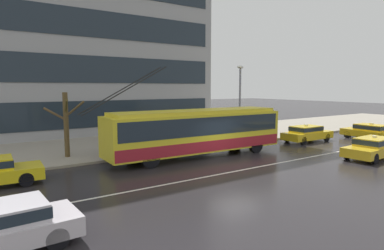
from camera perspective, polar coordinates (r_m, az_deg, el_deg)
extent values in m
plane|color=#262326|center=(18.79, 7.54, -6.77)|extent=(160.00, 160.00, 0.00)
cube|color=gray|center=(26.50, -6.25, -2.69)|extent=(80.00, 10.00, 0.14)
cube|color=silver|center=(17.94, 10.10, -7.46)|extent=(72.00, 0.14, 0.01)
cube|color=yellow|center=(20.38, 0.90, -1.17)|extent=(11.71, 2.77, 2.31)
cube|color=yellow|center=(20.25, 0.91, 2.35)|extent=(11.00, 2.50, 0.20)
cube|color=#1E2833|center=(20.32, 0.91, 0.12)|extent=(11.24, 2.79, 1.06)
cube|color=maroon|center=(20.49, 0.90, -3.22)|extent=(11.59, 2.79, 0.65)
cube|color=#1E2833|center=(23.98, 12.48, 0.96)|extent=(0.18, 2.18, 1.16)
cube|color=black|center=(23.83, 12.26, 2.36)|extent=(0.21, 1.88, 0.28)
cylinder|color=black|center=(18.35, -12.14, 6.06)|extent=(4.80, 0.18, 2.60)
cylinder|color=black|center=(17.69, -11.34, 6.06)|extent=(4.80, 0.18, 2.60)
cylinder|color=black|center=(23.75, 7.44, -2.68)|extent=(1.05, 0.33, 1.04)
cylinder|color=black|center=(22.16, 11.06, -3.42)|extent=(1.05, 0.33, 1.04)
cylinder|color=black|center=(19.76, -9.95, -4.61)|extent=(1.05, 0.33, 1.04)
cylinder|color=black|center=(17.82, -7.23, -5.80)|extent=(1.05, 0.33, 1.04)
cylinder|color=black|center=(17.72, -27.35, -7.26)|extent=(0.63, 0.22, 0.62)
cylinder|color=black|center=(16.23, -26.91, -8.47)|extent=(0.63, 0.22, 0.62)
cube|color=yellow|center=(27.78, 19.44, -1.68)|extent=(4.46, 1.75, 0.55)
cube|color=yellow|center=(27.57, 19.26, -0.66)|extent=(2.41, 1.50, 0.48)
cube|color=#1E2833|center=(27.57, 19.26, -0.61)|extent=(2.46, 1.51, 0.31)
cube|color=silver|center=(27.53, 19.28, -0.02)|extent=(0.28, 0.16, 0.12)
cylinder|color=black|center=(29.42, 19.95, -1.65)|extent=(0.62, 0.20, 0.62)
cylinder|color=black|center=(28.56, 22.41, -1.99)|extent=(0.62, 0.20, 0.62)
cylinder|color=black|center=(27.13, 16.27, -2.18)|extent=(0.62, 0.20, 0.62)
cylinder|color=black|center=(26.19, 18.82, -2.58)|extent=(0.62, 0.20, 0.62)
cube|color=gold|center=(30.98, 28.45, -1.29)|extent=(1.99, 4.30, 0.55)
cube|color=yellow|center=(30.83, 28.77, -0.37)|extent=(1.65, 2.35, 0.48)
cube|color=#1E2833|center=(30.83, 28.78, -0.33)|extent=(1.67, 2.39, 0.31)
cube|color=silver|center=(30.80, 28.81, 0.20)|extent=(0.17, 0.29, 0.12)
cylinder|color=black|center=(31.05, 25.48, -1.48)|extent=(0.23, 0.63, 0.62)
cylinder|color=black|center=(32.38, 27.02, -1.25)|extent=(0.23, 0.63, 0.62)
cylinder|color=black|center=(29.64, 29.97, -2.08)|extent=(0.23, 0.63, 0.62)
cube|color=gold|center=(22.86, 28.90, -3.85)|extent=(4.45, 2.01, 0.55)
cube|color=gold|center=(22.94, 29.15, -2.53)|extent=(2.44, 1.65, 0.48)
cube|color=#1E2833|center=(22.94, 29.15, -2.47)|extent=(2.48, 1.67, 0.31)
cube|color=silver|center=(22.90, 29.19, -1.76)|extent=(0.29, 0.17, 0.12)
cylinder|color=black|center=(21.29, 29.22, -5.14)|extent=(0.63, 0.23, 0.62)
cylinder|color=black|center=(21.95, 25.43, -4.60)|extent=(0.63, 0.23, 0.62)
cylinder|color=black|center=(24.51, 28.56, -3.65)|extent=(0.63, 0.23, 0.62)
cylinder|color=black|center=(9.92, -22.45, -17.83)|extent=(0.63, 0.23, 0.62)
cylinder|color=black|center=(11.33, -24.45, -14.80)|extent=(0.63, 0.23, 0.62)
cylinder|color=gray|center=(23.31, 0.68, -0.73)|extent=(0.08, 0.08, 2.43)
cylinder|color=gray|center=(21.48, -7.20, -1.41)|extent=(0.08, 0.08, 2.43)
cylinder|color=gray|center=(24.60, -1.41, -0.34)|extent=(0.08, 0.08, 2.43)
cylinder|color=gray|center=(22.88, -8.98, -0.94)|extent=(0.08, 0.08, 2.43)
cube|color=#99ADB2|center=(23.69, -5.06, -0.52)|extent=(3.41, 0.04, 1.95)
cube|color=#B2B2B7|center=(22.89, -4.13, 2.28)|extent=(3.89, 1.87, 0.08)
cube|color=brown|center=(23.46, -4.57, -2.59)|extent=(2.51, 0.36, 0.08)
cylinder|color=#5B434F|center=(21.54, -9.04, -3.59)|extent=(0.14, 0.14, 0.82)
cylinder|color=#5B434F|center=(21.68, -8.82, -3.52)|extent=(0.14, 0.14, 0.82)
cylinder|color=gray|center=(21.50, -8.96, -1.74)|extent=(0.50, 0.50, 0.56)
sphere|color=tan|center=(21.45, -8.98, -0.70)|extent=(0.22, 0.22, 0.22)
cone|color=red|center=(21.52, -8.83, 0.11)|extent=(1.51, 1.51, 0.31)
cylinder|color=#333333|center=(21.58, -8.81, -1.28)|extent=(0.02, 0.02, 0.74)
cylinder|color=#454543|center=(21.33, -13.81, -3.80)|extent=(0.14, 0.14, 0.82)
cylinder|color=#454543|center=(21.35, -13.38, -3.78)|extent=(0.14, 0.14, 0.82)
cylinder|color=#4D3723|center=(21.23, -13.65, -1.89)|extent=(0.44, 0.44, 0.61)
sphere|color=tan|center=(21.17, -13.68, -0.78)|extent=(0.21, 0.21, 0.21)
cone|color=#248E46|center=(21.15, -13.38, 0.00)|extent=(1.61, 1.61, 0.32)
cylinder|color=#333333|center=(21.22, -13.34, -1.45)|extent=(0.02, 0.02, 0.76)
cylinder|color=black|center=(23.54, -2.86, -2.63)|extent=(0.14, 0.14, 0.83)
cylinder|color=black|center=(23.69, -3.00, -2.58)|extent=(0.14, 0.14, 0.83)
cylinder|color=maroon|center=(23.51, -2.94, -0.88)|extent=(0.42, 0.42, 0.61)
sphere|color=tan|center=(23.46, -2.95, 0.11)|extent=(0.21, 0.21, 0.21)
cone|color=gold|center=(23.32, -2.85, 0.78)|extent=(1.32, 1.32, 0.29)
cylinder|color=#333333|center=(23.37, -2.84, -0.49)|extent=(0.02, 0.02, 0.75)
cylinder|color=navy|center=(23.64, -6.89, -2.69)|extent=(0.14, 0.14, 0.78)
cylinder|color=navy|center=(23.51, -6.66, -2.74)|extent=(0.14, 0.14, 0.78)
cylinder|color=maroon|center=(23.48, -6.80, -1.10)|extent=(0.41, 0.41, 0.56)
sphere|color=tan|center=(23.43, -6.81, -0.17)|extent=(0.21, 0.21, 0.21)
cone|color=red|center=(23.49, -6.99, 0.55)|extent=(1.15, 1.15, 0.30)
cylinder|color=#333333|center=(23.55, -6.97, -0.69)|extent=(0.02, 0.02, 0.73)
cylinder|color=gray|center=(26.18, 8.33, 3.53)|extent=(0.16, 0.16, 5.63)
ellipsoid|color=silver|center=(26.19, 8.44, 9.96)|extent=(0.60, 0.32, 0.24)
cylinder|color=brown|center=(21.01, -21.07, 0.02)|extent=(0.30, 0.30, 3.89)
cylinder|color=#4B411D|center=(20.22, -21.07, 3.10)|extent=(0.37, 1.46, 0.86)
cylinder|color=brown|center=(20.87, -22.77, 1.78)|extent=(1.28, 0.22, 0.86)
cylinder|color=brown|center=(20.74, -19.75, 2.66)|extent=(1.06, 0.78, 1.00)
cube|color=#1E2833|center=(28.88, -17.56, 1.80)|extent=(24.32, 0.06, 2.25)
cube|color=#1E2833|center=(28.83, -17.82, 9.25)|extent=(24.32, 0.06, 2.25)
cube|color=#1E2833|center=(29.27, -18.09, 16.61)|extent=(24.32, 0.06, 2.25)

